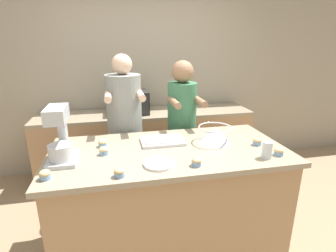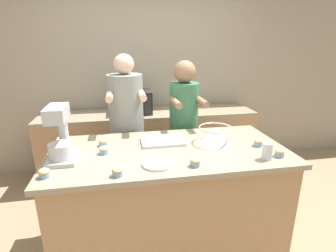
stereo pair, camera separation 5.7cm
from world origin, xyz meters
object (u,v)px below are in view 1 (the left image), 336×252
object	(u,v)px
person_right	(182,131)
mixing_bowl	(215,134)
cupcake_4	(119,172)
cupcake_5	(103,143)
drinking_glass	(267,150)
baking_tray	(162,141)
cupcake_1	(279,151)
cupcake_6	(196,162)
person_left	(126,133)
stand_mixer	(60,138)
small_plate	(159,164)
cupcake_2	(45,175)
microwave_oven	(131,102)
cupcake_0	(104,151)
cupcake_3	(257,141)

from	to	relation	value
person_right	mixing_bowl	world-z (taller)	person_right
cupcake_4	cupcake_5	distance (m)	0.55
drinking_glass	baking_tray	bearing A→B (deg)	146.26
person_right	cupcake_1	world-z (taller)	person_right
person_right	cupcake_6	world-z (taller)	person_right
person_right	mixing_bowl	size ratio (longest dim) A/B	5.56
person_left	mixing_bowl	distance (m)	0.96
stand_mixer	drinking_glass	bearing A→B (deg)	-10.12
stand_mixer	small_plate	size ratio (longest dim) A/B	1.84
person_right	small_plate	xyz separation A→B (m)	(-0.42, -0.95, 0.11)
person_right	cupcake_6	size ratio (longest dim) A/B	22.71
person_left	stand_mixer	size ratio (longest dim) A/B	4.14
stand_mixer	cupcake_5	size ratio (longest dim) A/B	5.72
baking_tray	cupcake_2	bearing A→B (deg)	-151.26
microwave_oven	cupcake_5	xyz separation A→B (m)	(-0.33, -1.26, -0.04)
cupcake_1	cupcake_2	distance (m)	1.65
drinking_glass	cupcake_4	size ratio (longest dim) A/B	1.78
person_left	cupcake_6	xyz separation A→B (m)	(0.43, -1.01, 0.11)
person_left	cupcake_0	size ratio (longest dim) A/B	23.68
microwave_oven	cupcake_1	distance (m)	1.98
person_right	cupcake_6	bearing A→B (deg)	-99.40
microwave_oven	cupcake_4	world-z (taller)	microwave_oven
cupcake_4	cupcake_5	xyz separation A→B (m)	(-0.11, 0.54, 0.00)
person_left	cupcake_2	xyz separation A→B (m)	(-0.55, -0.99, 0.11)
cupcake_3	cupcake_5	bearing A→B (deg)	169.52
cupcake_1	cupcake_5	world-z (taller)	same
baking_tray	cupcake_5	bearing A→B (deg)	178.48
person_left	cupcake_5	distance (m)	0.57
cupcake_3	person_left	bearing A→B (deg)	144.25
mixing_bowl	small_plate	world-z (taller)	mixing_bowl
stand_mixer	cupcake_3	distance (m)	1.54
cupcake_2	cupcake_5	xyz separation A→B (m)	(0.34, 0.47, 0.00)
cupcake_3	cupcake_6	distance (m)	0.67
baking_tray	cupcake_6	bearing A→B (deg)	-72.92
cupcake_0	small_plate	bearing A→B (deg)	-34.71
person_left	person_right	size ratio (longest dim) A/B	1.04
cupcake_1	cupcake_6	world-z (taller)	same
mixing_bowl	cupcake_4	xyz separation A→B (m)	(-0.82, -0.44, -0.04)
stand_mixer	cupcake_5	world-z (taller)	stand_mixer
baking_tray	cupcake_5	distance (m)	0.50
person_right	cupcake_4	world-z (taller)	person_right
cupcake_2	cupcake_6	xyz separation A→B (m)	(0.98, -0.02, 0.00)
baking_tray	cupcake_3	world-z (taller)	cupcake_3
drinking_glass	cupcake_0	xyz separation A→B (m)	(-1.18, 0.31, -0.03)
drinking_glass	cupcake_2	world-z (taller)	drinking_glass
baking_tray	cupcake_3	xyz separation A→B (m)	(0.76, -0.22, 0.01)
cupcake_0	cupcake_5	size ratio (longest dim) A/B	1.00
stand_mixer	mixing_bowl	size ratio (longest dim) A/B	1.40
mixing_bowl	cupcake_2	size ratio (longest dim) A/B	4.08
person_right	cupcake_2	distance (m)	1.52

